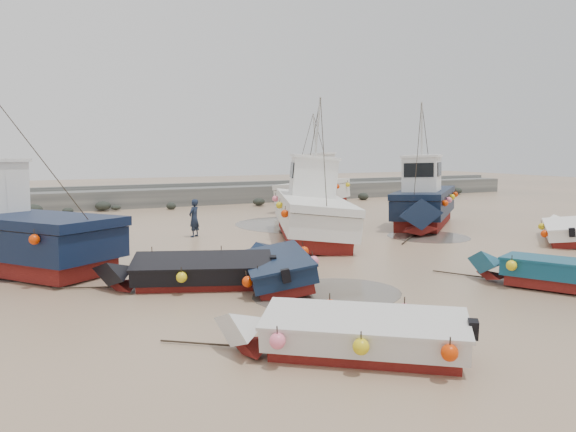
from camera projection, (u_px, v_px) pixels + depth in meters
name	position (u px, v px, depth m)	size (l,w,h in m)	color
ground	(346.00, 262.00, 19.76)	(120.00, 120.00, 0.00)	tan
seawall	(176.00, 196.00, 39.17)	(60.00, 4.92, 1.50)	slate
puddle_a	(328.00, 294.00, 15.38)	(4.27, 4.27, 0.01)	#564F46
puddle_b	(428.00, 237.00, 25.38)	(3.61, 3.61, 0.01)	#564F46
puddle_c	(25.00, 273.00, 18.00)	(4.51, 4.51, 0.01)	#564F46
puddle_d	(296.00, 224.00, 29.49)	(6.35, 6.35, 0.01)	#564F46
dinghy_0	(345.00, 329.00, 10.73)	(5.23, 4.33, 1.43)	maroon
dinghy_1	(278.00, 263.00, 16.86)	(3.22, 6.20, 1.43)	maroon
dinghy_2	(557.00, 269.00, 15.96)	(3.53, 5.54, 1.43)	maroon
dinghy_3	(568.00, 228.00, 24.28)	(5.61, 5.11, 1.43)	maroon
dinghy_4	(190.00, 268.00, 16.12)	(6.06, 3.23, 1.43)	maroon
cabin_boat_1	(309.00, 209.00, 24.94)	(6.08, 10.97, 6.22)	maroon
cabin_boat_2	(423.00, 201.00, 28.30)	(8.15, 7.43, 6.22)	maroon
cabin_boat_3	(319.00, 188.00, 36.70)	(8.37, 6.86, 6.22)	maroon
person	(194.00, 237.00, 25.32)	(0.62, 0.41, 1.71)	#161F31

